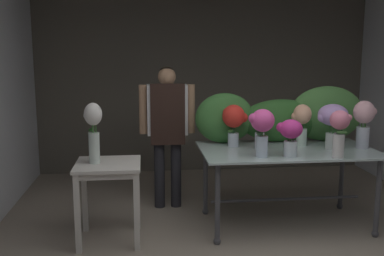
# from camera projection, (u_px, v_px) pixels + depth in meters

# --- Properties ---
(ground_plane) EXTENTS (8.27, 8.27, 0.00)m
(ground_plane) POSITION_uv_depth(u_px,v_px,m) (225.00, 211.00, 5.08)
(ground_plane) COLOR gray
(wall_back) EXTENTS (4.98, 0.12, 2.85)m
(wall_back) POSITION_uv_depth(u_px,v_px,m) (203.00, 76.00, 6.68)
(wall_back) COLOR #5B564C
(wall_back) RESTS_ON ground
(display_table_glass) EXTENTS (1.76, 1.00, 0.81)m
(display_table_glass) POSITION_uv_depth(u_px,v_px,m) (287.00, 160.00, 4.57)
(display_table_glass) COLOR #AAC0C0
(display_table_glass) RESTS_ON ground
(side_table_white) EXTENTS (0.60, 0.59, 0.76)m
(side_table_white) POSITION_uv_depth(u_px,v_px,m) (108.00, 175.00, 4.20)
(side_table_white) COLOR silver
(side_table_white) RESTS_ON ground
(florist) EXTENTS (0.63, 0.24, 1.62)m
(florist) POSITION_uv_depth(u_px,v_px,m) (167.00, 121.00, 5.06)
(florist) COLOR #232328
(florist) RESTS_ON ground
(foliage_backdrop) EXTENTS (1.87, 0.32, 0.61)m
(foliage_backdrop) POSITION_uv_depth(u_px,v_px,m) (283.00, 117.00, 4.88)
(foliage_backdrop) COLOR #387033
(foliage_backdrop) RESTS_ON display_table_glass
(vase_blush_snapdragons) EXTENTS (0.24, 0.21, 0.49)m
(vase_blush_snapdragons) POSITION_uv_depth(u_px,v_px,m) (364.00, 120.00, 4.55)
(vase_blush_snapdragons) COLOR silver
(vase_blush_snapdragons) RESTS_ON display_table_glass
(vase_crimson_peonies) EXTENTS (0.20, 0.20, 0.39)m
(vase_crimson_peonies) POSITION_uv_depth(u_px,v_px,m) (260.00, 125.00, 4.51)
(vase_crimson_peonies) COLOR silver
(vase_crimson_peonies) RESTS_ON display_table_glass
(vase_scarlet_stock) EXTENTS (0.27, 0.23, 0.44)m
(vase_scarlet_stock) POSITION_uv_depth(u_px,v_px,m) (234.00, 120.00, 4.63)
(vase_scarlet_stock) COLOR silver
(vase_scarlet_stock) RESTS_ON display_table_glass
(vase_rosy_dahlias) EXTENTS (0.21, 0.18, 0.45)m
(vase_rosy_dahlias) POSITION_uv_depth(u_px,v_px,m) (339.00, 130.00, 4.14)
(vase_rosy_dahlias) COLOR silver
(vase_rosy_dahlias) RESTS_ON display_table_glass
(vase_fuchsia_anemones) EXTENTS (0.25, 0.22, 0.45)m
(vase_fuchsia_anemones) POSITION_uv_depth(u_px,v_px,m) (262.00, 127.00, 4.16)
(vase_fuchsia_anemones) COLOR silver
(vase_fuchsia_anemones) RESTS_ON display_table_glass
(vase_lilac_roses) EXTENTS (0.31, 0.30, 0.46)m
(vase_lilac_roses) POSITION_uv_depth(u_px,v_px,m) (333.00, 119.00, 4.48)
(vase_lilac_roses) COLOR silver
(vase_lilac_roses) RESTS_ON display_table_glass
(vase_magenta_carnations) EXTENTS (0.24, 0.22, 0.35)m
(vase_magenta_carnations) POSITION_uv_depth(u_px,v_px,m) (291.00, 134.00, 4.19)
(vase_magenta_carnations) COLOR silver
(vase_magenta_carnations) RESTS_ON display_table_glass
(vase_peach_ranunculus) EXTENTS (0.21, 0.19, 0.44)m
(vase_peach_ranunculus) POSITION_uv_depth(u_px,v_px,m) (302.00, 121.00, 4.68)
(vase_peach_ranunculus) COLOR silver
(vase_peach_ranunculus) RESTS_ON display_table_glass
(vase_white_roses_tall) EXTENTS (0.17, 0.17, 0.56)m
(vase_white_roses_tall) POSITION_uv_depth(u_px,v_px,m) (93.00, 129.00, 4.11)
(vase_white_roses_tall) COLOR silver
(vase_white_roses_tall) RESTS_ON side_table_white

